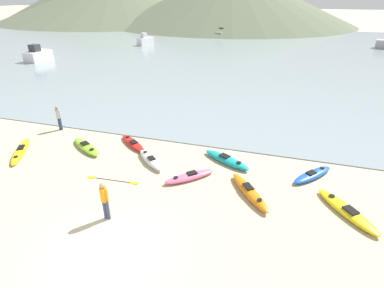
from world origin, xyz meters
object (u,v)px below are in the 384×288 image
kayak_on_sand_2 (227,160)px  moored_boat_0 (145,41)px  kayak_on_sand_3 (86,147)px  kayak_on_sand_4 (151,160)px  loose_paddle (112,180)px  kayak_on_sand_6 (133,143)px  moored_boat_3 (221,33)px  kayak_on_sand_1 (312,175)px  moored_boat_1 (38,55)px  kayak_on_sand_8 (347,211)px  kayak_on_sand_7 (190,176)px  kayak_on_sand_0 (21,151)px  kayak_on_sand_5 (250,192)px  person_near_waterline (59,116)px  person_near_foreground (105,199)px

kayak_on_sand_2 → moored_boat_0: (-22.09, 37.21, 0.62)m
kayak_on_sand_3 → moored_boat_0: 40.44m
kayak_on_sand_4 → loose_paddle: kayak_on_sand_4 is taller
kayak_on_sand_6 → moored_boat_3: size_ratio=0.60×
kayak_on_sand_1 → moored_boat_1: 40.10m
kayak_on_sand_2 → moored_boat_3: (-11.42, 52.77, 0.52)m
kayak_on_sand_6 → moored_boat_0: (-16.13, 36.80, 0.65)m
kayak_on_sand_3 → kayak_on_sand_8: kayak_on_sand_3 is taller
kayak_on_sand_3 → kayak_on_sand_7: (6.96, -1.34, 0.01)m
kayak_on_sand_0 → kayak_on_sand_4: kayak_on_sand_4 is taller
kayak_on_sand_8 → moored_boat_3: (-17.17, 55.56, 0.54)m
kayak_on_sand_4 → kayak_on_sand_5: bearing=-14.0°
kayak_on_sand_3 → person_near_waterline: size_ratio=1.74×
kayak_on_sand_3 → moored_boat_0: bearing=109.7°
kayak_on_sand_7 → kayak_on_sand_1: bearing=18.4°
moored_boat_1 → loose_paddle: moored_boat_1 is taller
kayak_on_sand_2 → kayak_on_sand_5: bearing=-59.0°
kayak_on_sand_0 → person_near_waterline: bearing=89.0°
moored_boat_1 → moored_boat_3: size_ratio=0.85×
kayak_on_sand_5 → kayak_on_sand_3: bearing=169.9°
person_near_waterline → loose_paddle: size_ratio=0.61×
kayak_on_sand_7 → moored_boat_3: moored_boat_3 is taller
moored_boat_1 → moored_boat_3: (18.77, 32.88, -0.14)m
kayak_on_sand_0 → kayak_on_sand_4: bearing=8.3°
kayak_on_sand_0 → person_near_foreground: size_ratio=1.87×
kayak_on_sand_5 → kayak_on_sand_6: bearing=158.0°
person_near_foreground → kayak_on_sand_0: bearing=155.5°
kayak_on_sand_0 → kayak_on_sand_5: 13.46m
kayak_on_sand_6 → kayak_on_sand_8: 12.13m
moored_boat_0 → kayak_on_sand_1: bearing=-54.6°
kayak_on_sand_1 → kayak_on_sand_7: size_ratio=1.04×
moored_boat_3 → kayak_on_sand_3: bearing=-86.8°
kayak_on_sand_3 → person_near_waterline: (-3.36, 1.97, 0.82)m
kayak_on_sand_5 → person_near_waterline: person_near_waterline is taller
kayak_on_sand_1 → moored_boat_0: (-26.57, 37.42, 0.64)m
kayak_on_sand_0 → moored_boat_3: bearing=89.6°
kayak_on_sand_2 → moored_boat_3: bearing=102.2°
kayak_on_sand_0 → kayak_on_sand_5: kayak_on_sand_5 is taller
moored_boat_1 → kayak_on_sand_7: bearing=-37.6°
kayak_on_sand_0 → kayak_on_sand_6: kayak_on_sand_6 is taller
kayak_on_sand_6 → loose_paddle: (0.79, -3.84, -0.12)m
loose_paddle → moored_boat_3: bearing=96.4°
kayak_on_sand_8 → kayak_on_sand_6: bearing=164.7°
kayak_on_sand_7 → moored_boat_3: (-9.95, 54.97, 0.53)m
kayak_on_sand_1 → kayak_on_sand_7: (-5.96, -1.98, 0.00)m
kayak_on_sand_3 → moored_boat_3: size_ratio=0.68×
kayak_on_sand_8 → moored_boat_1: size_ratio=0.83×
kayak_on_sand_7 → person_near_waterline: person_near_waterline is taller
loose_paddle → kayak_on_sand_4: bearing=62.6°
kayak_on_sand_7 → person_near_foreground: size_ratio=1.37×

